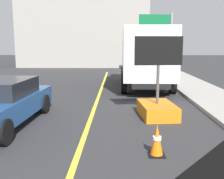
# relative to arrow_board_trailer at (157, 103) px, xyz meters

# --- Properties ---
(lane_center_stripe) EXTENTS (0.14, 36.00, 0.01)m
(lane_center_stripe) POSITION_rel_arrow_board_trailer_xyz_m (-2.24, -3.39, -0.48)
(lane_center_stripe) COLOR yellow
(lane_center_stripe) RESTS_ON ground
(arrow_board_trailer) EXTENTS (1.60, 1.90, 2.70)m
(arrow_board_trailer) POSITION_rel_arrow_board_trailer_xyz_m (0.00, 0.00, 0.00)
(arrow_board_trailer) COLOR orange
(arrow_board_trailer) RESTS_ON ground
(box_truck) EXTENTS (2.75, 7.30, 3.27)m
(box_truck) POSITION_rel_arrow_board_trailer_xyz_m (0.20, 6.28, 1.30)
(box_truck) COLOR black
(box_truck) RESTS_ON ground
(highway_guide_sign) EXTENTS (2.78, 0.38, 5.00)m
(highway_guide_sign) POSITION_rel_arrow_board_trailer_xyz_m (2.29, 13.85, 2.94)
(highway_guide_sign) COLOR gray
(highway_guide_sign) RESTS_ON ground
(far_building_block) EXTENTS (13.60, 9.15, 8.14)m
(far_building_block) POSITION_rel_arrow_board_trailer_xyz_m (-4.96, 23.26, 3.59)
(far_building_block) COLOR gray
(far_building_block) RESTS_ON ground
(traffic_cone_mid_lane) EXTENTS (0.36, 0.36, 0.71)m
(traffic_cone_mid_lane) POSITION_rel_arrow_board_trailer_xyz_m (-0.48, -3.33, -0.13)
(traffic_cone_mid_lane) COLOR black
(traffic_cone_mid_lane) RESTS_ON ground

